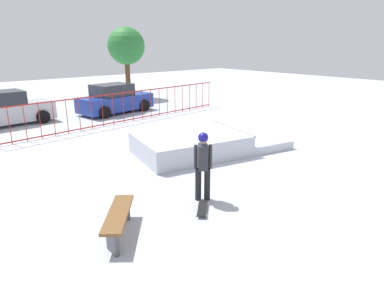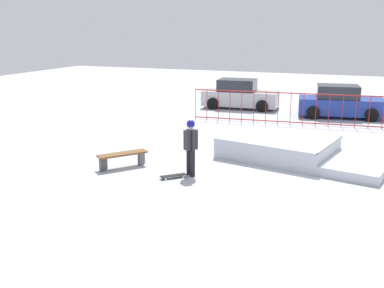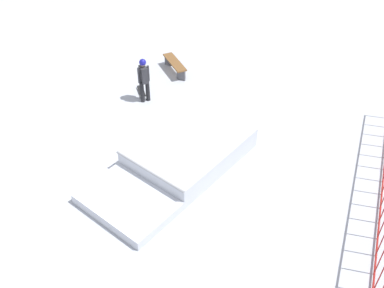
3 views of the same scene
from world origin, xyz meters
The scene contains 8 objects.
ground_plane centered at (0.00, 0.00, 0.00)m, with size 60.00×60.00×0.00m, color #B2B7C1.
skate_ramp centered at (-0.44, 0.31, 0.32)m, with size 5.83×3.68×0.74m.
skater centered at (-2.99, -2.53, 1.01)m, with size 0.41×0.44×1.73m.
skateboard centered at (-3.38, -2.97, 0.08)m, with size 0.71×0.70×0.09m.
perimeter_fence centered at (0.00, 6.23, 0.77)m, with size 11.94×1.19×1.50m.
park_bench centered at (-5.32, -2.59, 0.36)m, with size 1.31×1.50×0.48m.
parked_car_silver centered at (-4.77, 9.40, 0.72)m, with size 4.20×2.13×1.60m.
parked_car_blue centered at (0.60, 8.71, 0.72)m, with size 4.31×2.39×1.60m.
Camera 2 is at (1.78, -14.62, 4.38)m, focal length 41.96 mm.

